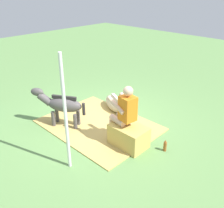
# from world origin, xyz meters

# --- Properties ---
(ground_plane) EXTENTS (24.00, 24.00, 0.00)m
(ground_plane) POSITION_xyz_m (0.00, 0.00, 0.00)
(ground_plane) COLOR #608C4C
(hay_patch) EXTENTS (2.69, 2.05, 0.02)m
(hay_patch) POSITION_xyz_m (-0.06, 0.12, 0.01)
(hay_patch) COLOR tan
(hay_patch) RESTS_ON ground
(hay_bale) EXTENTS (0.77, 0.53, 0.47)m
(hay_bale) POSITION_xyz_m (-1.12, 0.25, 0.23)
(hay_bale) COLOR tan
(hay_bale) RESTS_ON ground
(person_seated) EXTENTS (0.70, 0.48, 1.35)m
(person_seated) POSITION_xyz_m (-0.96, 0.24, 0.74)
(person_seated) COLOR #D8AD8C
(person_seated) RESTS_ON ground
(pony_standing) EXTENTS (1.21, 0.84, 0.92)m
(pony_standing) POSITION_xyz_m (0.57, 0.73, 0.56)
(pony_standing) COLOR #4C4747
(pony_standing) RESTS_ON ground
(pony_lying) EXTENTS (1.33, 0.81, 0.42)m
(pony_lying) POSITION_xyz_m (0.16, -0.73, 0.19)
(pony_lying) COLOR beige
(pony_lying) RESTS_ON ground
(soda_bottle) EXTENTS (0.07, 0.07, 0.26)m
(soda_bottle) POSITION_xyz_m (-1.79, -0.13, 0.13)
(soda_bottle) COLOR brown
(soda_bottle) RESTS_ON ground
(tent_pole_left) EXTENTS (0.06, 0.06, 2.20)m
(tent_pole_left) POSITION_xyz_m (-0.76, 1.54, 1.10)
(tent_pole_left) COLOR silver
(tent_pole_left) RESTS_ON ground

